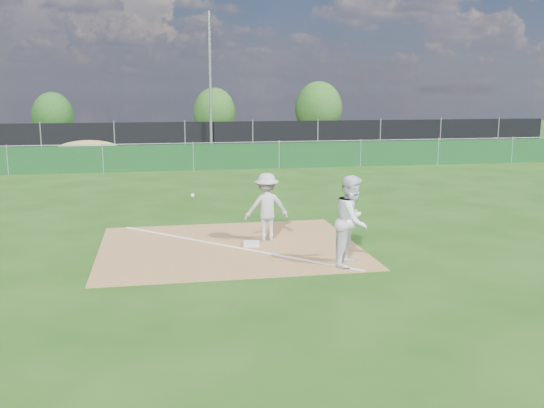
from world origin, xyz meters
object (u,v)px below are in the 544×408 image
(tree_right, at_px, (319,109))
(light_pole, at_px, (210,83))
(runner, at_px, (352,221))
(car_right, at_px, (262,136))
(car_left, at_px, (57,137))
(car_mid, at_px, (166,135))
(tree_mid, at_px, (214,112))
(play_at_first, at_px, (267,207))
(tree_left, at_px, (53,115))
(first_base, at_px, (252,244))

(tree_right, bearing_deg, light_pole, -132.02)
(runner, xyz_separation_m, car_right, (2.84, 27.69, -0.35))
(car_left, bearing_deg, light_pole, -107.53)
(car_mid, height_order, tree_mid, tree_mid)
(light_pole, xyz_separation_m, tree_mid, (1.25, 11.14, -2.05))
(light_pole, relative_size, car_right, 1.94)
(car_right, distance_m, tree_right, 8.38)
(play_at_first, bearing_deg, tree_right, 72.82)
(tree_mid, height_order, tree_right, tree_right)
(play_at_first, distance_m, tree_left, 34.05)
(play_at_first, relative_size, runner, 1.25)
(car_left, height_order, tree_right, tree_right)
(runner, bearing_deg, tree_mid, 33.51)
(car_left, xyz_separation_m, tree_left, (-1.17, 6.33, 1.12))
(car_mid, xyz_separation_m, tree_mid, (3.78, 6.96, 1.19))
(light_pole, distance_m, play_at_first, 21.50)
(light_pole, relative_size, tree_right, 1.87)
(runner, relative_size, tree_mid, 0.50)
(car_mid, height_order, car_right, car_mid)
(car_left, relative_size, tree_mid, 1.02)
(car_left, height_order, car_right, car_left)
(light_pole, distance_m, car_mid, 5.86)
(first_base, relative_size, car_left, 0.10)
(first_base, height_order, runner, runner)
(light_pole, xyz_separation_m, tree_right, (9.19, 10.20, -1.80))
(play_at_first, xyz_separation_m, runner, (1.39, -2.36, 0.11))
(first_base, xyz_separation_m, tree_mid, (2.22, 32.83, 1.90))
(runner, distance_m, tree_left, 36.71)
(light_pole, bearing_deg, first_base, -92.57)
(runner, bearing_deg, car_left, 53.88)
(car_mid, xyz_separation_m, tree_left, (-8.01, 7.08, 1.02))
(runner, height_order, tree_left, tree_left)
(car_mid, bearing_deg, play_at_first, 163.61)
(light_pole, relative_size, car_left, 2.06)
(light_pole, height_order, runner, light_pole)
(car_mid, bearing_deg, tree_left, 27.63)
(first_base, xyz_separation_m, runner, (1.83, -1.93, 0.90))
(tree_left, bearing_deg, tree_mid, -0.60)
(first_base, relative_size, tree_right, 0.09)
(play_at_first, relative_size, tree_left, 0.69)
(car_right, bearing_deg, tree_left, 52.87)
(play_at_first, bearing_deg, car_left, 108.67)
(first_base, bearing_deg, car_right, 79.71)
(tree_right, bearing_deg, car_left, -164.18)
(car_left, distance_m, tree_left, 6.53)
(tree_left, bearing_deg, car_left, -79.56)
(car_right, xyz_separation_m, tree_left, (-14.25, 7.20, 1.18))
(light_pole, distance_m, first_base, 22.07)
(first_base, relative_size, car_right, 0.09)
(tree_right, bearing_deg, runner, -103.84)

